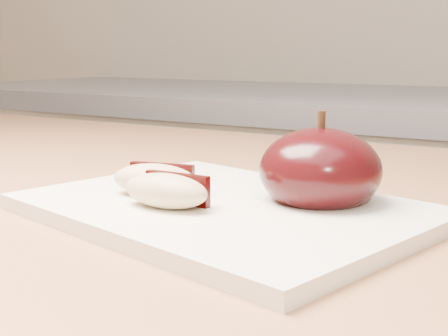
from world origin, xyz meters
The scene contains 4 objects.
cutting_board centered at (-0.06, 0.40, 0.91)m, with size 0.28×0.21×0.01m, color silver.
apple_half centered at (0.00, 0.44, 0.93)m, with size 0.11×0.11×0.07m.
apple_wedge_a centered at (-0.12, 0.39, 0.92)m, with size 0.07×0.05×0.02m.
apple_wedge_b centered at (-0.09, 0.37, 0.92)m, with size 0.07×0.03×0.02m.
Camera 1 is at (0.17, 0.03, 1.02)m, focal length 50.00 mm.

